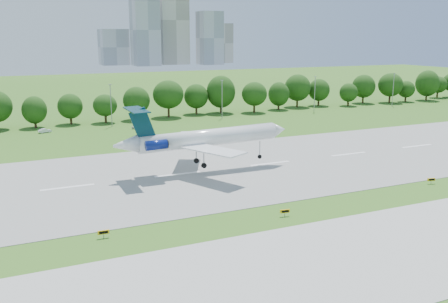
# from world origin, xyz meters

# --- Properties ---
(ground) EXTENTS (600.00, 600.00, 0.00)m
(ground) POSITION_xyz_m (0.00, 0.00, 0.00)
(ground) COLOR #2C5C18
(ground) RESTS_ON ground
(runway) EXTENTS (400.00, 45.00, 0.08)m
(runway) POSITION_xyz_m (0.00, 25.00, 0.04)
(runway) COLOR gray
(runway) RESTS_ON ground
(taxiway) EXTENTS (400.00, 23.00, 0.08)m
(taxiway) POSITION_xyz_m (0.00, -18.00, 0.04)
(taxiway) COLOR #ADADA8
(taxiway) RESTS_ON ground
(tree_line) EXTENTS (288.40, 8.40, 10.40)m
(tree_line) POSITION_xyz_m (0.00, 92.00, 6.19)
(tree_line) COLOR #382314
(tree_line) RESTS_ON ground
(light_poles) EXTENTS (175.90, 0.25, 12.19)m
(light_poles) POSITION_xyz_m (-2.50, 82.00, 6.34)
(light_poles) COLOR gray
(light_poles) RESTS_ON ground
(skyline) EXTENTS (127.00, 52.00, 80.00)m
(skyline) POSITION_xyz_m (100.16, 390.61, 30.46)
(skyline) COLOR #B2B2B7
(skyline) RESTS_ON ground
(airliner) EXTENTS (35.06, 25.64, 11.93)m
(airliner) POSITION_xyz_m (-15.30, 25.03, 6.70)
(airliner) COLOR white
(airliner) RESTS_ON ground
(taxi_sign_left) EXTENTS (1.51, 0.25, 1.06)m
(taxi_sign_left) POSITION_xyz_m (-38.76, 0.26, 0.78)
(taxi_sign_left) COLOR gray
(taxi_sign_left) RESTS_ON ground
(taxi_sign_centre) EXTENTS (1.48, 0.39, 1.04)m
(taxi_sign_centre) POSITION_xyz_m (-13.28, -2.59, 0.77)
(taxi_sign_centre) COLOR gray
(taxi_sign_centre) RESTS_ON ground
(taxi_sign_right) EXTENTS (1.47, 0.51, 1.03)m
(taxi_sign_right) POSITION_xyz_m (18.83, 0.75, 0.76)
(taxi_sign_right) COLOR gray
(taxi_sign_right) RESTS_ON ground
(service_vehicle_a) EXTENTS (3.64, 2.24, 1.13)m
(service_vehicle_a) POSITION_xyz_m (-38.64, 79.94, 0.57)
(service_vehicle_a) COLOR white
(service_vehicle_a) RESTS_ON ground
(service_vehicle_b) EXTENTS (3.63, 2.10, 1.16)m
(service_vehicle_b) POSITION_xyz_m (-14.10, 75.39, 0.58)
(service_vehicle_b) COLOR silver
(service_vehicle_b) RESTS_ON ground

